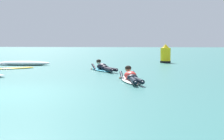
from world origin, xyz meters
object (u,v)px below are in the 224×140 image
Objects in this scene: surfer_far at (103,68)px; drifting_surfboard at (15,68)px; channel_marker_buoy at (165,55)px; surfer_near at (131,77)px.

drifting_surfboard is at bearing 170.95° from surfer_far.
channel_marker_buoy is at bearing 36.05° from drifting_surfboard.
surfer_near is 7.47m from drifting_surfboard.
surfer_far is (-1.48, 3.93, 0.00)m from surfer_near.
surfer_near is at bearing -38.29° from drifting_surfboard.
drifting_surfboard is (-5.86, 4.63, -0.10)m from surfer_near.
channel_marker_buoy reaches higher than surfer_far.
drifting_surfboard is 9.18m from channel_marker_buoy.
drifting_surfboard is 1.52× the size of channel_marker_buoy.
surfer_far is at bearing -116.44° from channel_marker_buoy.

